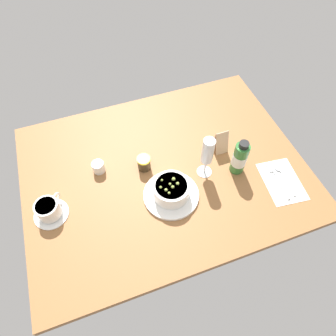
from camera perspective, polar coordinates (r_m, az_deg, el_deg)
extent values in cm
cube|color=brown|center=(120.06, -0.72, -0.56)|extent=(110.00, 84.00, 3.00)
cylinder|color=white|center=(111.79, 0.60, -5.16)|extent=(20.78, 20.78, 1.20)
cylinder|color=white|center=(108.53, 0.62, -4.19)|extent=(13.38, 13.38, 6.32)
cylinder|color=beige|center=(106.51, 0.63, -3.54)|extent=(11.51, 11.51, 1.60)
sphere|color=#8A9E46|center=(104.72, -0.39, -4.21)|extent=(1.19, 1.19, 1.19)
sphere|color=#8A9E46|center=(105.95, 0.38, -3.10)|extent=(0.98, 0.98, 0.98)
sphere|color=#8A9E46|center=(107.04, 0.94, -2.17)|extent=(1.38, 1.38, 1.38)
sphere|color=#8A9E46|center=(106.11, 1.85, -3.00)|extent=(1.23, 1.23, 1.23)
sphere|color=#8A9E46|center=(106.83, -1.17, -2.35)|extent=(0.86, 0.86, 0.86)
sphere|color=#8A9E46|center=(104.09, 0.22, -4.80)|extent=(0.94, 0.94, 0.94)
sphere|color=#8A9E46|center=(105.33, 0.91, -3.66)|extent=(1.19, 1.19, 1.19)
sphere|color=#8A9E46|center=(105.28, -1.41, -3.72)|extent=(1.01, 1.01, 1.01)
cube|color=white|center=(123.57, 20.95, -2.38)|extent=(15.73, 21.15, 0.30)
cube|color=silver|center=(122.30, 20.79, -2.81)|extent=(2.78, 14.05, 0.50)
cube|color=silver|center=(125.19, 18.98, 0.02)|extent=(2.59, 3.83, 0.40)
cube|color=silver|center=(123.73, 21.84, -2.42)|extent=(2.46, 13.03, 0.50)
ellipsoid|color=silver|center=(126.23, 20.22, 0.10)|extent=(2.40, 4.00, 0.60)
cylinder|color=white|center=(116.19, -21.42, -8.15)|extent=(12.41, 12.41, 0.90)
cylinder|color=white|center=(113.30, -21.95, -7.35)|extent=(8.32, 8.32, 6.05)
cylinder|color=#402110|center=(111.21, -22.36, -6.74)|extent=(7.07, 7.07, 1.00)
torus|color=white|center=(114.45, -20.59, -5.21)|extent=(2.99, 3.22, 3.60)
cylinder|color=white|center=(119.62, -13.17, 0.18)|extent=(4.75, 4.75, 4.63)
cone|color=white|center=(117.49, -13.99, -0.05)|extent=(2.81, 2.69, 2.33)
cylinder|color=white|center=(118.72, 6.94, -0.66)|extent=(5.90, 5.90, 0.40)
cylinder|color=white|center=(115.52, 7.14, 0.43)|extent=(0.80, 0.80, 7.42)
cylinder|color=white|center=(108.10, 7.64, 3.27)|extent=(4.41, 4.41, 11.21)
cylinder|color=white|center=(109.42, 7.55, 2.73)|extent=(3.62, 3.62, 6.73)
cylinder|color=#342818|center=(117.36, -4.61, 0.81)|extent=(5.08, 5.08, 5.28)
cylinder|color=yellow|center=(114.90, -4.71, 1.70)|extent=(5.33, 5.33, 0.80)
cylinder|color=#337233|center=(116.14, 13.52, 1.79)|extent=(5.49, 5.49, 14.25)
cylinder|color=silver|center=(116.37, 13.49, 1.71)|extent=(5.60, 5.60, 5.41)
cylinder|color=black|center=(109.92, 14.33, 4.30)|extent=(3.57, 3.57, 1.99)
cube|color=tan|center=(123.64, 9.76, 5.61)|extent=(5.35, 3.14, 10.20)
cube|color=tan|center=(122.16, 10.31, 4.68)|extent=(5.35, 3.14, 10.20)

